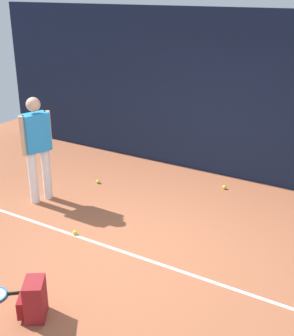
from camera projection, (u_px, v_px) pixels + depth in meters
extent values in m
plane|color=#9E5638|center=(132.00, 247.00, 6.09)|extent=(12.00, 12.00, 0.00)
cube|color=#141E38|center=(224.00, 96.00, 7.93)|extent=(10.00, 0.10, 2.93)
cube|color=white|center=(125.00, 252.00, 5.96)|extent=(9.00, 0.05, 0.00)
cylinder|color=white|center=(33.00, 178.00, 7.19)|extent=(0.14, 0.14, 0.85)
cylinder|color=white|center=(47.00, 174.00, 7.34)|extent=(0.14, 0.14, 0.85)
cube|color=#268CD8|center=(36.00, 132.00, 6.99)|extent=(0.33, 0.45, 0.60)
sphere|color=#D8A884|center=(33.00, 104.00, 6.83)|extent=(0.22, 0.22, 0.22)
cylinder|color=#D8A884|center=(23.00, 136.00, 6.86)|extent=(0.09, 0.09, 0.62)
cylinder|color=#D8A884|center=(48.00, 130.00, 7.13)|extent=(0.09, 0.09, 0.62)
cylinder|color=black|center=(20.00, 292.00, 5.17)|extent=(0.25, 0.22, 0.03)
cube|color=maroon|center=(35.00, 299.00, 4.73)|extent=(0.33, 0.36, 0.44)
cube|color=maroon|center=(22.00, 306.00, 4.75)|extent=(0.19, 0.23, 0.20)
sphere|color=#CCE033|center=(75.00, 233.00, 6.37)|extent=(0.07, 0.07, 0.07)
sphere|color=#CCE033|center=(224.00, 187.00, 7.81)|extent=(0.07, 0.07, 0.07)
sphere|color=#CCE033|center=(98.00, 182.00, 8.03)|extent=(0.07, 0.07, 0.07)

